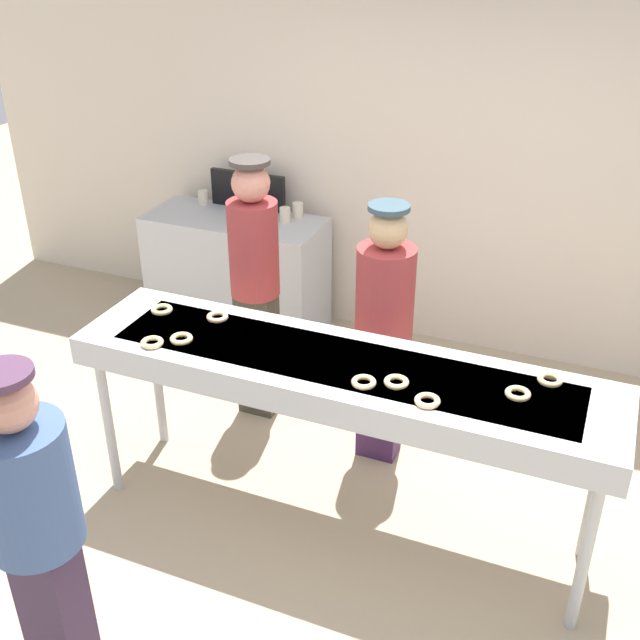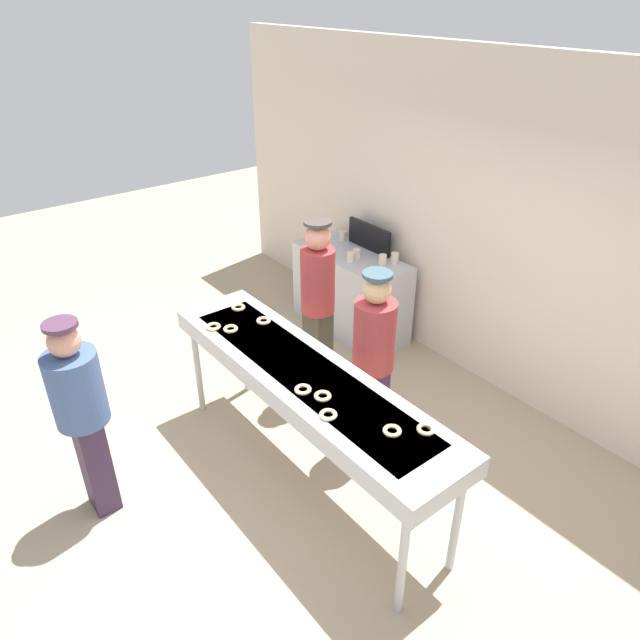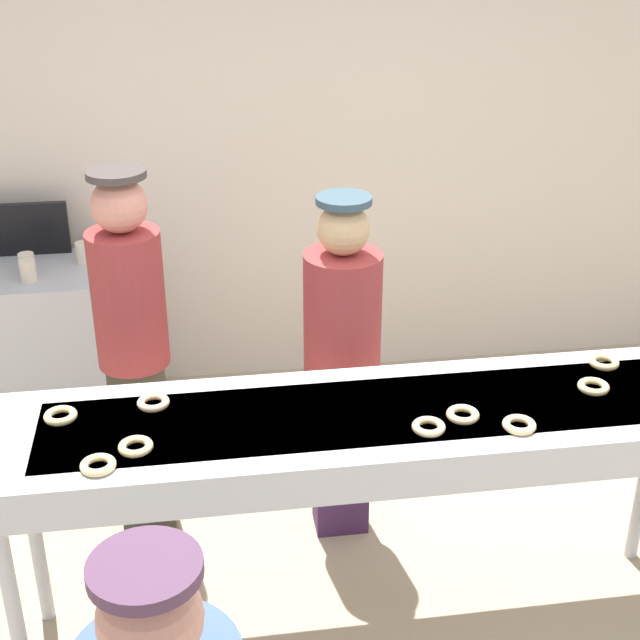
% 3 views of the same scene
% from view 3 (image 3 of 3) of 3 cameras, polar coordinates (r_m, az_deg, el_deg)
% --- Properties ---
extents(ground_plane, '(16.00, 16.00, 0.00)m').
position_cam_3_polar(ground_plane, '(3.95, 2.68, -18.50)').
color(ground_plane, tan).
extents(back_wall, '(8.00, 0.12, 3.03)m').
position_cam_3_polar(back_wall, '(5.20, -1.78, 12.06)').
color(back_wall, beige).
rests_on(back_wall, ground).
extents(fryer_conveyor, '(2.76, 0.65, 1.03)m').
position_cam_3_polar(fryer_conveyor, '(3.36, 3.02, -6.91)').
color(fryer_conveyor, '#B7BABF').
rests_on(fryer_conveyor, ground).
extents(plain_donut_0, '(0.15, 0.15, 0.03)m').
position_cam_3_polar(plain_donut_0, '(3.39, -10.36, -5.08)').
color(plain_donut_0, '#F9C391').
rests_on(plain_donut_0, fryer_conveyor).
extents(plain_donut_1, '(0.17, 0.17, 0.03)m').
position_cam_3_polar(plain_donut_1, '(3.28, 12.32, -6.41)').
color(plain_donut_1, '#F7CF8C').
rests_on(plain_donut_1, fryer_conveyor).
extents(plain_donut_2, '(0.14, 0.14, 0.03)m').
position_cam_3_polar(plain_donut_2, '(3.77, 17.29, -2.53)').
color(plain_donut_2, '#EFD084').
rests_on(plain_donut_2, fryer_conveyor).
extents(plain_donut_3, '(0.17, 0.17, 0.03)m').
position_cam_3_polar(plain_donut_3, '(3.15, -11.43, -7.74)').
color(plain_donut_3, '#F4CD84').
rests_on(plain_donut_3, fryer_conveyor).
extents(plain_donut_4, '(0.13, 0.13, 0.03)m').
position_cam_3_polar(plain_donut_4, '(3.30, 8.90, -5.85)').
color(plain_donut_4, '#F0D088').
rests_on(plain_donut_4, fryer_conveyor).
extents(plain_donut_5, '(0.17, 0.17, 0.03)m').
position_cam_3_polar(plain_donut_5, '(3.58, 16.69, -4.00)').
color(plain_donut_5, '#F3D284').
rests_on(plain_donut_5, fryer_conveyor).
extents(plain_donut_6, '(0.13, 0.13, 0.03)m').
position_cam_3_polar(plain_donut_6, '(3.22, 6.79, -6.64)').
color(plain_donut_6, '#EDC286').
rests_on(plain_donut_6, fryer_conveyor).
extents(plain_donut_7, '(0.15, 0.15, 0.03)m').
position_cam_3_polar(plain_donut_7, '(3.09, -13.68, -8.79)').
color(plain_donut_7, '#F5D48B').
rests_on(plain_donut_7, fryer_conveyor).
extents(plain_donut_8, '(0.15, 0.15, 0.03)m').
position_cam_3_polar(plain_donut_8, '(3.38, -15.89, -5.76)').
color(plain_donut_8, '#EBCF85').
rests_on(plain_donut_8, fryer_conveyor).
extents(worker_baker, '(0.31, 0.31, 1.73)m').
position_cam_3_polar(worker_baker, '(4.00, -11.60, -1.34)').
color(worker_baker, '#3C3A2D').
rests_on(worker_baker, ground).
extents(worker_assistant, '(0.33, 0.33, 1.62)m').
position_cam_3_polar(worker_assistant, '(3.94, 1.38, -2.11)').
color(worker_assistant, '#3E2049').
rests_on(worker_assistant, ground).
extents(prep_counter, '(1.37, 0.59, 0.91)m').
position_cam_3_polar(prep_counter, '(5.21, -18.28, -1.78)').
color(prep_counter, '#B7BABF').
rests_on(prep_counter, ground).
extents(paper_cup_1, '(0.08, 0.08, 0.11)m').
position_cam_3_polar(paper_cup_1, '(4.94, -17.82, 3.37)').
color(paper_cup_1, beige).
rests_on(paper_cup_1, prep_counter).
extents(paper_cup_2, '(0.08, 0.08, 0.11)m').
position_cam_3_polar(paper_cup_2, '(5.13, -13.92, 4.68)').
color(paper_cup_2, beige).
rests_on(paper_cup_2, prep_counter).
extents(paper_cup_3, '(0.08, 0.08, 0.11)m').
position_cam_3_polar(paper_cup_3, '(4.85, -17.76, 2.93)').
color(paper_cup_3, beige).
rests_on(paper_cup_3, prep_counter).
extents(paper_cup_4, '(0.08, 0.08, 0.11)m').
position_cam_3_polar(paper_cup_4, '(5.01, -14.55, 4.11)').
color(paper_cup_4, beige).
rests_on(paper_cup_4, prep_counter).
extents(menu_display, '(0.62, 0.04, 0.29)m').
position_cam_3_polar(menu_display, '(5.20, -18.81, 5.35)').
color(menu_display, black).
rests_on(menu_display, prep_counter).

